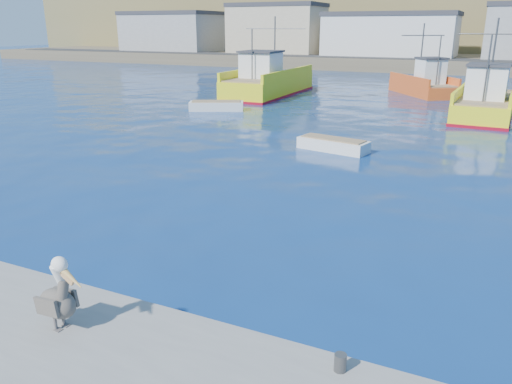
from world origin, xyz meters
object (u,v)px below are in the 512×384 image
trawler_yellow_a (268,82)px  boat_orange (424,83)px  skiff_left (216,107)px  pelican (58,298)px  trawler_yellow_b (485,102)px  skiff_mid (333,146)px

trawler_yellow_a → boat_orange: trawler_yellow_a is taller
boat_orange → skiff_left: size_ratio=1.95×
trawler_yellow_a → pelican: 36.73m
skiff_left → pelican: pelican is taller
trawler_yellow_a → trawler_yellow_b: trawler_yellow_a is taller
trawler_yellow_b → skiff_mid: 14.78m
pelican → trawler_yellow_b: bearing=78.7°
trawler_yellow_a → boat_orange: 13.64m
trawler_yellow_a → skiff_mid: bearing=-57.3°
trawler_yellow_b → skiff_mid: trawler_yellow_b is taller
trawler_yellow_a → pelican: size_ratio=8.31×
boat_orange → skiff_left: (-12.24, -15.11, -0.73)m
trawler_yellow_a → skiff_mid: trawler_yellow_a is taller
skiff_left → skiff_mid: size_ratio=1.12×
skiff_left → pelican: 27.97m
trawler_yellow_b → boat_orange: size_ratio=1.28×
trawler_yellow_a → skiff_mid: (11.26, -17.54, -0.85)m
trawler_yellow_b → skiff_mid: size_ratio=2.79×
boat_orange → trawler_yellow_b: bearing=-62.5°
boat_orange → pelican: (-0.93, -40.67, 0.13)m
skiff_mid → pelican: 17.39m
skiff_mid → pelican: size_ratio=2.44×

